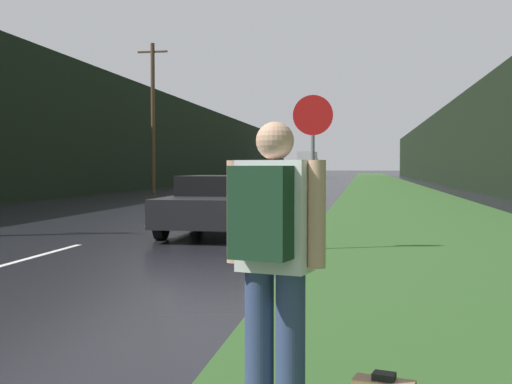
{
  "coord_description": "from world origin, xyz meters",
  "views": [
    {
      "loc": [
        5.54,
        -1.96,
        1.54
      ],
      "look_at": [
        2.92,
        13.81,
        0.92
      ],
      "focal_mm": 45.0,
      "sensor_mm": 36.0,
      "label": 1
    }
  ],
  "objects": [
    {
      "name": "car_passing_near",
      "position": [
        2.18,
        12.54,
        0.69
      ],
      "size": [
        1.88,
        4.69,
        1.34
      ],
      "rotation": [
        0.0,
        0.0,
        3.14
      ],
      "color": "black",
      "rests_on": "ground_plane"
    },
    {
      "name": "utility_pole_far",
      "position": [
        -6.64,
        34.32,
        4.53
      ],
      "size": [
        1.8,
        0.24,
        8.79
      ],
      "color": "#4C3823",
      "rests_on": "ground_plane"
    },
    {
      "name": "delivery_truck",
      "position": [
        -2.18,
        89.78,
        1.93
      ],
      "size": [
        2.57,
        7.99,
        3.71
      ],
      "color": "gray",
      "rests_on": "ground_plane"
    },
    {
      "name": "stop_sign",
      "position": [
        4.63,
        9.9,
        1.8
      ],
      "size": [
        0.74,
        0.07,
        2.87
      ],
      "color": "slate",
      "rests_on": "ground_plane"
    },
    {
      "name": "lane_stripe_c",
      "position": [
        0.0,
        15.44,
        0.0
      ],
      "size": [
        0.12,
        3.0,
        0.01
      ],
      "primitive_type": "cube",
      "color": "silver",
      "rests_on": "ground_plane"
    },
    {
      "name": "hitchhiker_with_backpack",
      "position": [
        5.02,
        1.77,
        1.04
      ],
      "size": [
        0.61,
        0.5,
        1.81
      ],
      "rotation": [
        0.0,
        0.0,
        -0.26
      ],
      "color": "navy",
      "rests_on": "ground_plane"
    },
    {
      "name": "treeline_near_side",
      "position": [
        13.37,
        50.0,
        3.36
      ],
      "size": [
        2.0,
        140.0,
        6.72
      ],
      "primitive_type": "cube",
      "color": "black",
      "rests_on": "ground_plane"
    },
    {
      "name": "grass_verge",
      "position": [
        7.37,
        40.0,
        0.01
      ],
      "size": [
        6.0,
        240.0,
        0.02
      ],
      "primitive_type": "cube",
      "color": "#2D5123",
      "rests_on": "ground_plane"
    },
    {
      "name": "lane_stripe_b",
      "position": [
        0.0,
        8.44,
        0.0
      ],
      "size": [
        0.12,
        3.0,
        0.01
      ],
      "primitive_type": "cube",
      "color": "silver",
      "rests_on": "ground_plane"
    },
    {
      "name": "treeline_far_side",
      "position": [
        -10.37,
        50.0,
        3.62
      ],
      "size": [
        2.0,
        140.0,
        7.24
      ],
      "primitive_type": "cube",
      "color": "black",
      "rests_on": "ground_plane"
    },
    {
      "name": "lane_stripe_f",
      "position": [
        0.0,
        36.44,
        0.0
      ],
      "size": [
        0.12,
        3.0,
        0.01
      ],
      "primitive_type": "cube",
      "color": "silver",
      "rests_on": "ground_plane"
    },
    {
      "name": "lane_stripe_e",
      "position": [
        0.0,
        29.44,
        0.0
      ],
      "size": [
        0.12,
        3.0,
        0.01
      ],
      "primitive_type": "cube",
      "color": "silver",
      "rests_on": "ground_plane"
    },
    {
      "name": "lane_stripe_d",
      "position": [
        0.0,
        22.44,
        0.0
      ],
      "size": [
        0.12,
        3.0,
        0.01
      ],
      "primitive_type": "cube",
      "color": "silver",
      "rests_on": "ground_plane"
    }
  ]
}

